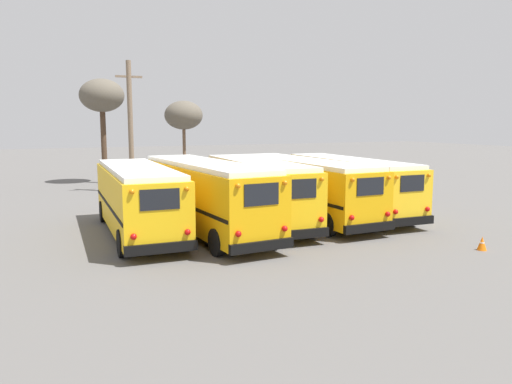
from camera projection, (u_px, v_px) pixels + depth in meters
name	position (u px, v px, depth m)	size (l,w,h in m)	color
ground_plane	(257.00, 224.00, 23.99)	(160.00, 160.00, 0.00)	#5B5956
school_bus_0	(138.00, 198.00, 21.59)	(2.96, 9.87, 3.00)	yellow
school_bus_1	(206.00, 194.00, 21.99)	(3.12, 10.60, 3.17)	#E5A00C
school_bus_2	(257.00, 190.00, 23.73)	(2.91, 9.69, 3.09)	yellow
school_bus_3	(303.00, 186.00, 25.34)	(2.70, 10.96, 3.02)	#E5A00C
school_bus_4	(349.00, 184.00, 26.47)	(2.79, 10.26, 2.97)	yellow
utility_pole	(131.00, 126.00, 34.20)	(1.80, 0.34, 9.02)	#75604C
bare_tree_0	(184.00, 116.00, 39.90)	(3.05, 3.05, 6.58)	brown
bare_tree_1	(102.00, 97.00, 39.37)	(3.47, 3.47, 8.28)	#473323
traffic_cone	(482.00, 243.00, 19.14)	(0.36, 0.36, 0.53)	orange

